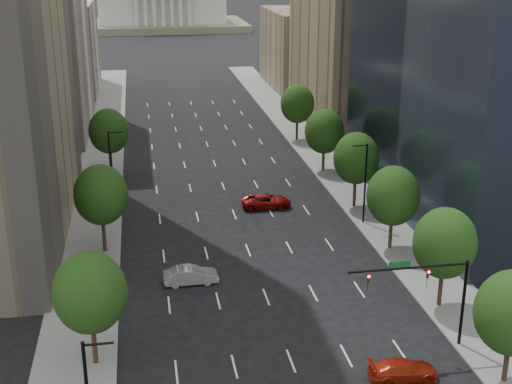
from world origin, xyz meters
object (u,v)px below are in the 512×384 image
car_red_near (403,370)px  car_red_far (266,201)px  traffic_signal (433,286)px  car_silver (191,275)px  capitol (161,5)px

car_red_near → car_red_far: 35.12m
traffic_signal → car_red_near: bearing=-134.1°
car_silver → car_red_near: bearing=-144.1°
traffic_signal → car_silver: bearing=140.7°
car_red_near → capitol: bearing=4.3°
car_red_near → car_silver: car_silver is taller
traffic_signal → car_red_near: 6.53m
traffic_signal → car_silver: (-16.71, 13.68, -4.37)m
car_red_far → car_silver: bearing=151.8°
car_red_near → car_red_far: (-3.27, 34.97, 0.09)m
capitol → car_silver: bearing=-91.7°
traffic_signal → capitol: capitol is taller
capitol → car_red_near: bearing=-88.1°
car_silver → car_red_far: size_ratio=0.85×
car_silver → car_red_far: bearing=-31.6°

